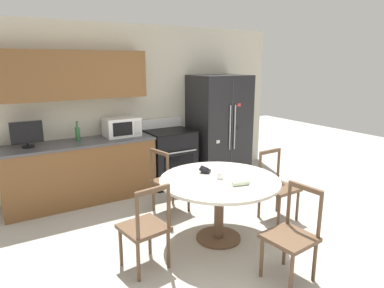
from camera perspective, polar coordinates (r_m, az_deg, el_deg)
The scene contains 16 objects.
ground_plane at distance 4.01m, azimuth 7.95°, elevation -16.86°, with size 14.00×14.00×0.00m, color #B2ADA3.
back_wall at distance 5.61m, azimuth -11.15°, elevation 7.40°, with size 5.20×0.44×2.60m.
kitchen_counter at distance 5.30m, azimuth -17.97°, elevation -4.38°, with size 2.15×0.64×0.90m.
refrigerator at distance 6.10m, azimuth 4.51°, elevation 2.93°, with size 0.96×0.77×1.80m.
oven_range at distance 5.75m, azimuth -3.74°, elevation -2.14°, with size 0.74×0.68×1.08m.
microwave at distance 5.39m, azimuth -11.65°, elevation 2.82°, with size 0.52×0.36×0.29m.
countertop_tv at distance 5.06m, azimuth -25.84°, elevation 1.58°, with size 0.40×0.16×0.35m.
counter_bottle at distance 5.24m, azimuth -18.52°, elevation 1.70°, with size 0.07×0.07×0.28m.
dining_table at distance 3.92m, azimuth 4.59°, elevation -7.47°, with size 1.36×1.36×0.74m.
dining_chair_near at distance 3.44m, azimuth 16.25°, elevation -14.55°, with size 0.46×0.46×0.90m.
dining_chair_right at distance 4.62m, azimuth 14.05°, elevation -6.97°, with size 0.43×0.43×0.90m.
dining_chair_left at distance 3.48m, azimuth -7.80°, elevation -13.72°, with size 0.47×0.47×0.90m.
dining_chair_far at distance 4.68m, azimuth -3.82°, elevation -6.31°, with size 0.49×0.49×0.90m.
candle_glass at distance 3.87m, azimuth 4.67°, elevation -5.33°, with size 0.08×0.08×0.08m.
folded_napkin at distance 3.69m, azimuth 8.13°, elevation -6.50°, with size 0.20×0.09×0.05m.
wallet at distance 4.08m, azimuth 2.18°, elevation -4.40°, with size 0.17×0.17×0.07m.
Camera 1 is at (-2.23, -2.65, 2.03)m, focal length 32.00 mm.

